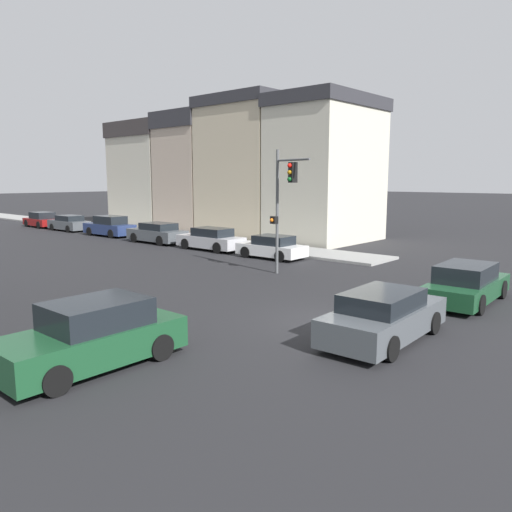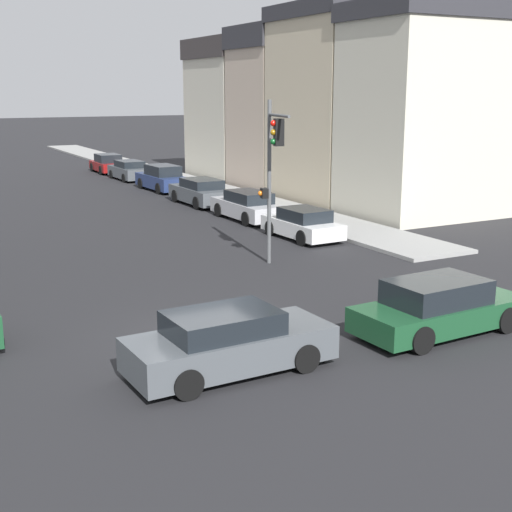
# 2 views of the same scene
# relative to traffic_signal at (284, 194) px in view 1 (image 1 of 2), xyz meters

# --- Properties ---
(ground_plane) EXTENTS (300.00, 300.00, 0.00)m
(ground_plane) POSITION_rel_traffic_signal_xyz_m (-5.17, -5.88, -3.74)
(ground_plane) COLOR black
(sidewalk_strip) EXTENTS (3.16, 60.00, 0.14)m
(sidewalk_strip) POSITION_rel_traffic_signal_xyz_m (6.35, 28.02, -3.67)
(sidewalk_strip) COLOR gray
(sidewalk_strip) RESTS_ON ground_plane
(rowhouse_backdrop) EXTENTS (8.22, 24.85, 10.59)m
(rowhouse_backdrop) POSITION_rel_traffic_signal_xyz_m (11.66, 14.59, 1.33)
(rowhouse_backdrop) COLOR beige
(rowhouse_backdrop) RESTS_ON ground_plane
(traffic_signal) EXTENTS (0.62, 2.40, 5.77)m
(traffic_signal) POSITION_rel_traffic_signal_xyz_m (0.00, 0.00, 0.00)
(traffic_signal) COLOR #515456
(traffic_signal) RESTS_ON ground_plane
(crossing_car_0) EXTENTS (4.81, 2.10, 1.43)m
(crossing_car_0) POSITION_rel_traffic_signal_xyz_m (0.27, -8.21, -3.06)
(crossing_car_0) COLOR #194728
(crossing_car_0) RESTS_ON ground_plane
(crossing_car_1) EXTENTS (4.40, 2.04, 1.59)m
(crossing_car_1) POSITION_rel_traffic_signal_xyz_m (-11.96, -3.71, -2.99)
(crossing_car_1) COLOR #194728
(crossing_car_1) RESTS_ON ground_plane
(crossing_car_2) EXTENTS (4.65, 2.03, 1.42)m
(crossing_car_2) POSITION_rel_traffic_signal_xyz_m (-5.60, -7.99, -3.06)
(crossing_car_2) COLOR #4C5156
(crossing_car_2) RESTS_ON ground_plane
(parked_car_0) EXTENTS (1.92, 3.99, 1.30)m
(parked_car_0) POSITION_rel_traffic_signal_xyz_m (3.49, 3.56, -3.12)
(parked_car_0) COLOR silver
(parked_car_0) RESTS_ON ground_plane
(parked_car_1) EXTENTS (1.86, 4.65, 1.40)m
(parked_car_1) POSITION_rel_traffic_signal_xyz_m (3.49, 8.55, -3.07)
(parked_car_1) COLOR #B7B7BC
(parked_car_1) RESTS_ON ground_plane
(parked_car_2) EXTENTS (2.01, 4.63, 1.41)m
(parked_car_2) POSITION_rel_traffic_signal_xyz_m (3.42, 13.89, -3.05)
(parked_car_2) COLOR #4C5156
(parked_car_2) RESTS_ON ground_plane
(parked_car_3) EXTENTS (1.99, 4.69, 1.58)m
(parked_car_3) POSITION_rel_traffic_signal_xyz_m (3.58, 20.13, -3.00)
(parked_car_3) COLOR navy
(parked_car_3) RESTS_ON ground_plane
(parked_car_4) EXTENTS (1.90, 4.27, 1.34)m
(parked_car_4) POSITION_rel_traffic_signal_xyz_m (3.49, 26.26, -3.10)
(parked_car_4) COLOR #4C5156
(parked_car_4) RESTS_ON ground_plane
(parked_car_5) EXTENTS (1.96, 4.15, 1.40)m
(parked_car_5) POSITION_rel_traffic_signal_xyz_m (3.47, 31.23, -3.08)
(parked_car_5) COLOR maroon
(parked_car_5) RESTS_ON ground_plane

